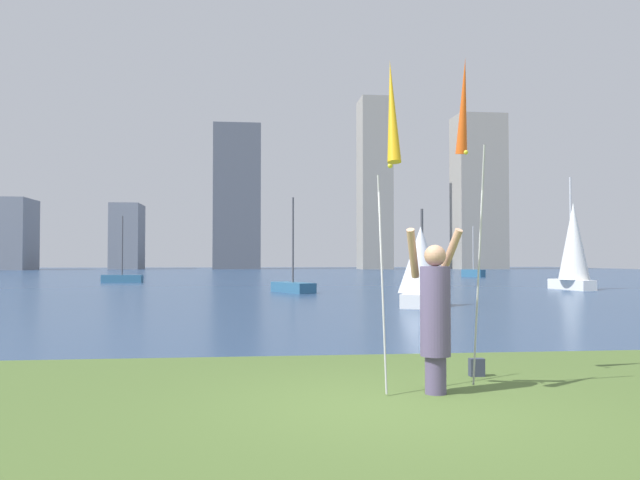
# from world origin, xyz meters

# --- Properties ---
(ground) EXTENTS (120.00, 138.00, 0.12)m
(ground) POSITION_xyz_m (0.00, 50.95, -0.06)
(ground) COLOR #4C662D
(person) EXTENTS (0.74, 0.55, 2.02)m
(person) POSITION_xyz_m (0.61, 0.54, 0.99)
(person) COLOR #594C72
(person) RESTS_ON ground
(kite_flag_left) EXTENTS (0.16, 1.02, 3.98)m
(kite_flag_left) POSITION_xyz_m (-0.01, 0.16, 3.27)
(kite_flag_left) COLOR #B2B2B7
(kite_flag_left) RESTS_ON ground
(kite_flag_right) EXTENTS (0.16, 0.96, 4.35)m
(kite_flag_right) POSITION_xyz_m (1.23, 1.24, 3.60)
(kite_flag_right) COLOR #B2B2B7
(kite_flag_right) RESTS_ON ground
(bag) EXTENTS (0.21, 0.12, 0.25)m
(bag) POSITION_xyz_m (1.52, 1.62, 0.12)
(bag) COLOR #33384C
(bag) RESTS_ON ground
(sailboat_1) EXTENTS (1.61, 2.47, 4.65)m
(sailboat_1) POSITION_xyz_m (18.91, 50.31, 0.38)
(sailboat_1) COLOR #2D6084
(sailboat_1) RESTS_ON ground
(sailboat_2) EXTENTS (2.09, 3.12, 4.66)m
(sailboat_2) POSITION_xyz_m (0.57, 24.62, 0.30)
(sailboat_2) COLOR #2D6084
(sailboat_2) RESTS_ON ground
(sailboat_4) EXTENTS (2.28, 3.26, 3.40)m
(sailboat_4) POSITION_xyz_m (4.33, 14.82, 1.36)
(sailboat_4) COLOR white
(sailboat_4) RESTS_ON ground
(sailboat_5) EXTENTS (1.78, 3.27, 6.01)m
(sailboat_5) POSITION_xyz_m (15.55, 25.53, 2.32)
(sailboat_5) COLOR white
(sailboat_5) RESTS_ON ground
(sailboat_7) EXTENTS (2.86, 0.90, 4.63)m
(sailboat_7) POSITION_xyz_m (-10.26, 39.09, 0.35)
(sailboat_7) COLOR #2D6084
(sailboat_7) RESTS_ON ground
(skyline_tower_0) EXTENTS (4.92, 7.80, 10.62)m
(skyline_tower_0) POSITION_xyz_m (-36.20, 94.26, 5.31)
(skyline_tower_0) COLOR gray
(skyline_tower_0) RESTS_ON ground
(skyline_tower_1) EXTENTS (4.54, 7.33, 10.41)m
(skyline_tower_1) POSITION_xyz_m (-20.78, 99.81, 5.20)
(skyline_tower_1) COLOR gray
(skyline_tower_1) RESTS_ON ground
(skyline_tower_2) EXTENTS (7.58, 7.01, 23.45)m
(skyline_tower_2) POSITION_xyz_m (-3.28, 100.05, 11.72)
(skyline_tower_2) COLOR #565B66
(skyline_tower_2) RESTS_ON ground
(skyline_tower_3) EXTENTS (4.89, 5.96, 27.28)m
(skyline_tower_3) POSITION_xyz_m (18.65, 95.07, 13.64)
(skyline_tower_3) COLOR gray
(skyline_tower_3) RESTS_ON ground
(skyline_tower_4) EXTENTS (7.76, 6.09, 24.82)m
(skyline_tower_4) POSITION_xyz_m (35.62, 94.26, 12.41)
(skyline_tower_4) COLOR gray
(skyline_tower_4) RESTS_ON ground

